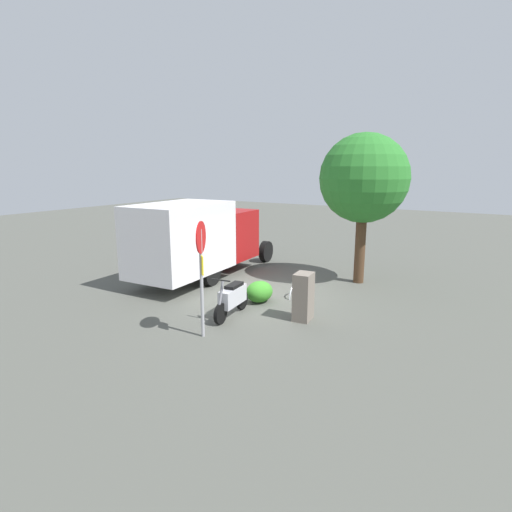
# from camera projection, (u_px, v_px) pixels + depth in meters

# --- Properties ---
(ground_plane) EXTENTS (60.00, 60.00, 0.00)m
(ground_plane) POSITION_uv_depth(u_px,v_px,m) (265.00, 296.00, 13.13)
(ground_plane) COLOR #4E4F48
(box_truck_near) EXTENTS (6.91, 2.46, 2.83)m
(box_truck_near) POSITION_uv_depth(u_px,v_px,m) (198.00, 236.00, 14.85)
(box_truck_near) COLOR black
(box_truck_near) RESTS_ON ground
(motorcycle) EXTENTS (1.81, 0.56, 1.20)m
(motorcycle) POSITION_uv_depth(u_px,v_px,m) (232.00, 298.00, 11.25)
(motorcycle) COLOR black
(motorcycle) RESTS_ON ground
(stop_sign) EXTENTS (0.71, 0.33, 2.83)m
(stop_sign) POSITION_uv_depth(u_px,v_px,m) (201.00, 261.00, 9.58)
(stop_sign) COLOR #9E9EA3
(stop_sign) RESTS_ON ground
(street_tree) EXTENTS (3.03, 3.03, 5.18)m
(street_tree) POSITION_uv_depth(u_px,v_px,m) (364.00, 179.00, 13.87)
(street_tree) COLOR #47301E
(street_tree) RESTS_ON ground
(utility_cabinet) EXTENTS (0.62, 0.49, 1.30)m
(utility_cabinet) POSITION_uv_depth(u_px,v_px,m) (303.00, 297.00, 10.94)
(utility_cabinet) COLOR slate
(utility_cabinet) RESTS_ON ground
(bike_rack_hoop) EXTENTS (0.85, 0.09, 0.85)m
(bike_rack_hoop) POSITION_uv_depth(u_px,v_px,m) (294.00, 296.00, 13.06)
(bike_rack_hoop) COLOR #B7B7BC
(bike_rack_hoop) RESTS_ON ground
(shrub_near_sign) EXTENTS (0.94, 0.77, 0.64)m
(shrub_near_sign) POSITION_uv_depth(u_px,v_px,m) (259.00, 292.00, 12.47)
(shrub_near_sign) COLOR #378426
(shrub_near_sign) RESTS_ON ground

